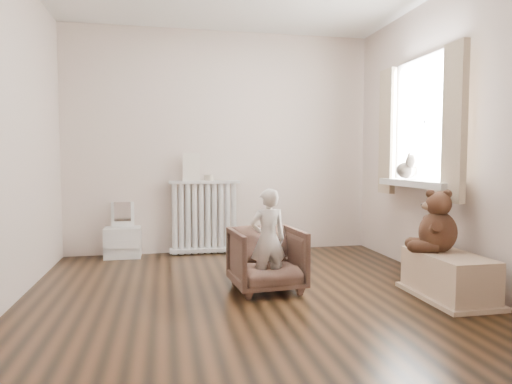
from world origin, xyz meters
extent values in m
cube|color=black|center=(0.00, 0.00, 0.00)|extent=(3.60, 3.60, 0.01)
cube|color=silver|center=(0.00, 1.80, 1.30)|extent=(3.60, 0.02, 2.60)
cube|color=silver|center=(0.00, -1.80, 1.30)|extent=(3.60, 0.02, 2.60)
cube|color=silver|center=(-1.80, 0.00, 1.30)|extent=(0.02, 3.60, 2.60)
cube|color=silver|center=(1.80, 0.00, 1.30)|extent=(0.02, 3.60, 2.60)
cube|color=white|center=(1.76, 0.30, 1.45)|extent=(0.03, 0.90, 1.10)
cube|color=silver|center=(1.67, 0.30, 0.87)|extent=(0.22, 1.10, 0.06)
cube|color=beige|center=(1.65, -0.27, 1.39)|extent=(0.06, 0.26, 1.30)
cube|color=beige|center=(1.65, 0.87, 1.39)|extent=(0.06, 0.26, 1.30)
cube|color=silver|center=(-0.21, 1.68, 0.39)|extent=(0.81, 0.15, 0.85)
cube|color=beige|center=(-0.36, 1.68, 1.01)|extent=(0.19, 0.02, 0.32)
cylinder|color=#A59E8C|center=(-0.16, 1.68, 0.89)|extent=(0.11, 0.11, 0.07)
cube|color=silver|center=(-1.13, 1.65, 0.28)|extent=(0.39, 0.28, 0.62)
imported|color=brown|center=(0.16, 0.06, 0.26)|extent=(0.61, 0.63, 0.53)
imported|color=silver|center=(0.16, 0.01, 0.44)|extent=(0.32, 0.23, 0.84)
cube|color=beige|center=(1.52, -0.44, 0.20)|extent=(0.40, 0.75, 0.35)
camera|label=1|loc=(-0.66, -3.61, 1.09)|focal=32.00mm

